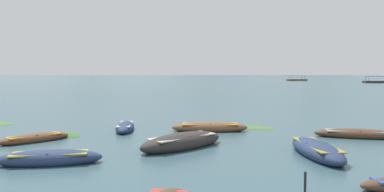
{
  "coord_description": "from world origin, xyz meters",
  "views": [
    {
      "loc": [
        0.14,
        -4.1,
        3.23
      ],
      "look_at": [
        0.65,
        33.01,
        0.95
      ],
      "focal_mm": 33.61,
      "sensor_mm": 36.0,
      "label": 1
    }
  ],
  "objects_px": {
    "rowboat_1": "(182,142)",
    "rowboat_3": "(125,127)",
    "ferry_0": "(297,80)",
    "rowboat_9": "(34,138)",
    "rowboat_4": "(359,134)",
    "ferry_1": "(377,82)",
    "rowboat_11": "(317,150)",
    "rowboat_6": "(50,158)",
    "rowboat_8": "(210,127)"
  },
  "relations": [
    {
      "from": "rowboat_8",
      "to": "rowboat_9",
      "type": "xyz_separation_m",
      "value": [
        -8.58,
        -3.1,
        -0.05
      ]
    },
    {
      "from": "rowboat_6",
      "to": "rowboat_8",
      "type": "bearing_deg",
      "value": 49.89
    },
    {
      "from": "ferry_0",
      "to": "rowboat_1",
      "type": "bearing_deg",
      "value": -108.75
    },
    {
      "from": "rowboat_9",
      "to": "ferry_1",
      "type": "relative_size",
      "value": 0.33
    },
    {
      "from": "rowboat_3",
      "to": "ferry_1",
      "type": "xyz_separation_m",
      "value": [
        72.47,
        108.73,
        0.26
      ]
    },
    {
      "from": "rowboat_8",
      "to": "ferry_0",
      "type": "bearing_deg",
      "value": 71.22
    },
    {
      "from": "rowboat_8",
      "to": "rowboat_4",
      "type": "bearing_deg",
      "value": -16.63
    },
    {
      "from": "rowboat_11",
      "to": "rowboat_4",
      "type": "bearing_deg",
      "value": 47.87
    },
    {
      "from": "rowboat_3",
      "to": "rowboat_6",
      "type": "height_order",
      "value": "rowboat_6"
    },
    {
      "from": "rowboat_3",
      "to": "rowboat_8",
      "type": "distance_m",
      "value": 4.85
    },
    {
      "from": "ferry_1",
      "to": "rowboat_9",
      "type": "bearing_deg",
      "value": -124.21
    },
    {
      "from": "rowboat_11",
      "to": "rowboat_9",
      "type": "bearing_deg",
      "value": 165.88
    },
    {
      "from": "rowboat_1",
      "to": "rowboat_6",
      "type": "bearing_deg",
      "value": -149.74
    },
    {
      "from": "rowboat_4",
      "to": "rowboat_6",
      "type": "height_order",
      "value": "rowboat_6"
    },
    {
      "from": "rowboat_4",
      "to": "rowboat_9",
      "type": "xyz_separation_m",
      "value": [
        -16.03,
        -0.87,
        -0.02
      ]
    },
    {
      "from": "rowboat_8",
      "to": "rowboat_9",
      "type": "relative_size",
      "value": 1.39
    },
    {
      "from": "rowboat_6",
      "to": "rowboat_11",
      "type": "relative_size",
      "value": 0.87
    },
    {
      "from": "rowboat_1",
      "to": "rowboat_3",
      "type": "xyz_separation_m",
      "value": [
        -3.35,
        4.91,
        -0.07
      ]
    },
    {
      "from": "rowboat_4",
      "to": "ferry_0",
      "type": "distance_m",
      "value": 159.07
    },
    {
      "from": "rowboat_1",
      "to": "rowboat_8",
      "type": "distance_m",
      "value": 4.85
    },
    {
      "from": "rowboat_1",
      "to": "rowboat_9",
      "type": "relative_size",
      "value": 1.38
    },
    {
      "from": "rowboat_1",
      "to": "rowboat_11",
      "type": "relative_size",
      "value": 0.97
    },
    {
      "from": "rowboat_1",
      "to": "rowboat_11",
      "type": "bearing_deg",
      "value": -16.75
    },
    {
      "from": "rowboat_4",
      "to": "rowboat_8",
      "type": "relative_size",
      "value": 1.05
    },
    {
      "from": "rowboat_6",
      "to": "ferry_0",
      "type": "xyz_separation_m",
      "value": [
        57.47,
        158.08,
        0.25
      ]
    },
    {
      "from": "rowboat_11",
      "to": "ferry_0",
      "type": "xyz_separation_m",
      "value": [
        47.41,
        156.92,
        0.22
      ]
    },
    {
      "from": "rowboat_3",
      "to": "rowboat_11",
      "type": "height_order",
      "value": "rowboat_11"
    },
    {
      "from": "rowboat_3",
      "to": "rowboat_9",
      "type": "relative_size",
      "value": 1.16
    },
    {
      "from": "ferry_0",
      "to": "ferry_1",
      "type": "distance_m",
      "value": 44.78
    },
    {
      "from": "rowboat_6",
      "to": "rowboat_9",
      "type": "relative_size",
      "value": 1.24
    },
    {
      "from": "rowboat_1",
      "to": "ferry_1",
      "type": "height_order",
      "value": "ferry_1"
    },
    {
      "from": "rowboat_8",
      "to": "rowboat_9",
      "type": "height_order",
      "value": "rowboat_8"
    },
    {
      "from": "rowboat_3",
      "to": "rowboat_9",
      "type": "xyz_separation_m",
      "value": [
        -3.74,
        -3.39,
        -0.03
      ]
    },
    {
      "from": "rowboat_3",
      "to": "rowboat_8",
      "type": "relative_size",
      "value": 0.83
    },
    {
      "from": "rowboat_8",
      "to": "ferry_0",
      "type": "relative_size",
      "value": 0.42
    },
    {
      "from": "rowboat_1",
      "to": "rowboat_4",
      "type": "relative_size",
      "value": 0.95
    },
    {
      "from": "rowboat_8",
      "to": "ferry_0",
      "type": "distance_m",
      "value": 159.17
    },
    {
      "from": "rowboat_4",
      "to": "rowboat_6",
      "type": "relative_size",
      "value": 1.18
    },
    {
      "from": "rowboat_9",
      "to": "rowboat_11",
      "type": "bearing_deg",
      "value": -14.12
    },
    {
      "from": "ferry_0",
      "to": "ferry_1",
      "type": "relative_size",
      "value": 1.08
    },
    {
      "from": "ferry_1",
      "to": "rowboat_1",
      "type": "bearing_deg",
      "value": -121.31
    },
    {
      "from": "rowboat_3",
      "to": "rowboat_4",
      "type": "relative_size",
      "value": 0.79
    },
    {
      "from": "rowboat_1",
      "to": "ferry_0",
      "type": "height_order",
      "value": "ferry_0"
    },
    {
      "from": "rowboat_1",
      "to": "ferry_0",
      "type": "bearing_deg",
      "value": 71.25
    },
    {
      "from": "rowboat_8",
      "to": "rowboat_1",
      "type": "bearing_deg",
      "value": -107.8
    },
    {
      "from": "rowboat_9",
      "to": "rowboat_11",
      "type": "relative_size",
      "value": 0.7
    },
    {
      "from": "rowboat_6",
      "to": "ferry_1",
      "type": "xyz_separation_m",
      "value": [
        73.85,
        116.4,
        0.25
      ]
    },
    {
      "from": "rowboat_1",
      "to": "rowboat_3",
      "type": "bearing_deg",
      "value": 124.33
    },
    {
      "from": "rowboat_1",
      "to": "rowboat_8",
      "type": "bearing_deg",
      "value": 72.2
    },
    {
      "from": "rowboat_4",
      "to": "ferry_0",
      "type": "xyz_separation_m",
      "value": [
        43.8,
        152.92,
        0.27
      ]
    }
  ]
}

